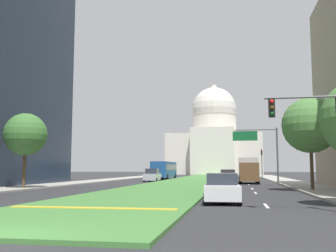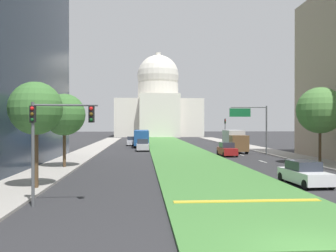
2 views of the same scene
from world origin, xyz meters
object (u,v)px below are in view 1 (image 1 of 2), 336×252
object	(u,v)px
overhead_guide_sign	(261,144)
sedan_far_horizon	(158,174)
traffic_light_near_right	(320,125)
sedan_lead_stopped	(222,189)
sedan_midblock	(228,178)
city_bus	(164,169)
street_tree_left_mid	(25,134)
capitol_building	(214,140)
traffic_light_far_right	(262,160)
street_tree_right_mid	(310,125)
sedan_distant	(152,176)
box_truck_delivery	(248,170)

from	to	relation	value
overhead_guide_sign	sedan_far_horizon	world-z (taller)	overhead_guide_sign
traffic_light_near_right	sedan_lead_stopped	distance (m)	6.83
sedan_midblock	city_bus	world-z (taller)	city_bus
street_tree_left_mid	sedan_lead_stopped	distance (m)	21.23
capitol_building	sedan_midblock	xyz separation A→B (m)	(5.45, -76.42, -9.73)
traffic_light_far_right	street_tree_right_mid	world-z (taller)	street_tree_right_mid
overhead_guide_sign	sedan_distant	distance (m)	17.30
sedan_lead_stopped	box_truck_delivery	world-z (taller)	box_truck_delivery
overhead_guide_sign	sedan_midblock	size ratio (longest dim) A/B	1.50
sedan_midblock	sedan_far_horizon	size ratio (longest dim) A/B	0.99
city_bus	sedan_distant	bearing A→B (deg)	-88.99
traffic_light_far_right	sedan_midblock	size ratio (longest dim) A/B	1.20
traffic_light_far_right	street_tree_left_mid	xyz separation A→B (m)	(-23.35, -36.19, 1.64)
street_tree_left_mid	box_truck_delivery	xyz separation A→B (m)	(20.42, 17.37, -3.27)
box_truck_delivery	city_bus	bearing A→B (deg)	132.72
street_tree_left_mid	traffic_light_near_right	bearing A→B (deg)	-32.92
sedan_far_horizon	sedan_lead_stopped	bearing A→B (deg)	-74.33
street_tree_left_mid	sedan_far_horizon	bearing A→B (deg)	81.82
traffic_light_far_right	overhead_guide_sign	xyz separation A→B (m)	(-1.61, -23.23, 1.31)
capitol_building	city_bus	world-z (taller)	capitol_building
box_truck_delivery	city_bus	size ratio (longest dim) A/B	0.58
traffic_light_far_right	street_tree_left_mid	bearing A→B (deg)	-122.82
traffic_light_far_right	sedan_midblock	bearing A→B (deg)	-102.42
sedan_midblock	city_bus	xyz separation A→B (m)	(-10.95, 20.00, 0.95)
traffic_light_far_right	sedan_far_horizon	distance (m)	18.40
street_tree_right_mid	sedan_lead_stopped	distance (m)	14.54
overhead_guide_sign	sedan_lead_stopped	size ratio (longest dim) A/B	1.45
overhead_guide_sign	box_truck_delivery	bearing A→B (deg)	106.59
capitol_building	street_tree_left_mid	size ratio (longest dim) A/B	4.09
traffic_light_near_right	sedan_lead_stopped	size ratio (longest dim) A/B	1.16
capitol_building	traffic_light_far_right	size ratio (longest dim) A/B	5.42
traffic_light_far_right	sedan_far_horizon	xyz separation A→B (m)	(-18.22, -0.54, -2.51)
sedan_lead_stopped	sedan_midblock	world-z (taller)	sedan_midblock
sedan_midblock	city_bus	distance (m)	22.82
capitol_building	box_truck_delivery	world-z (taller)	capitol_building
sedan_distant	sedan_far_horizon	xyz separation A→B (m)	(-2.09, 14.08, -0.05)
capitol_building	street_tree_left_mid	world-z (taller)	capitol_building
box_truck_delivery	city_bus	xyz separation A→B (m)	(-13.38, 14.49, 0.09)
street_tree_right_mid	city_bus	bearing A→B (deg)	120.66
traffic_light_near_right	sedan_far_horizon	distance (m)	53.23
street_tree_right_mid	box_truck_delivery	world-z (taller)	street_tree_right_mid
sedan_far_horizon	city_bus	xyz separation A→B (m)	(1.91, -3.80, 0.97)
box_truck_delivery	overhead_guide_sign	bearing A→B (deg)	-73.41
street_tree_right_mid	sedan_distant	size ratio (longest dim) A/B	1.80
sedan_lead_stopped	sedan_midblock	distance (m)	22.23
street_tree_right_mid	sedan_distant	world-z (taller)	street_tree_right_mid
street_tree_right_mid	sedan_far_horizon	distance (m)	39.87
sedan_lead_stopped	sedan_distant	world-z (taller)	sedan_distant
traffic_light_near_right	overhead_guide_sign	bearing A→B (deg)	91.60
traffic_light_near_right	street_tree_left_mid	world-z (taller)	street_tree_left_mid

